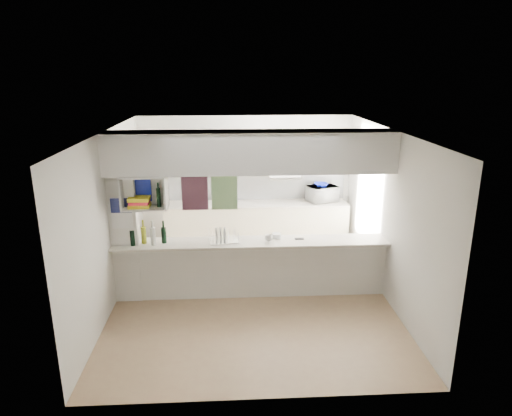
{
  "coord_description": "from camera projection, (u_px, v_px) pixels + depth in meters",
  "views": [
    {
      "loc": [
        -0.3,
        -6.54,
        3.42
      ],
      "look_at": [
        0.1,
        0.5,
        1.3
      ],
      "focal_mm": 32.0,
      "sensor_mm": 36.0,
      "label": 1
    }
  ],
  "objects": [
    {
      "name": "plastic_tubs",
      "position": [
        278.0,
        236.0,
        7.12
      ],
      "size": [
        0.49,
        0.18,
        0.07
      ],
      "color": "silver",
      "rests_on": "breakfast_bar"
    },
    {
      "name": "wall_left",
      "position": [
        110.0,
        220.0,
        6.77
      ],
      "size": [
        0.0,
        4.8,
        4.8
      ],
      "primitive_type": "plane",
      "rotation": [
        1.57,
        0.0,
        1.57
      ],
      "color": "silver",
      "rests_on": "floor"
    },
    {
      "name": "wall_right",
      "position": [
        388.0,
        215.0,
        6.99
      ],
      "size": [
        0.0,
        4.8,
        4.8
      ],
      "primitive_type": "plane",
      "rotation": [
        1.57,
        0.0,
        -1.57
      ],
      "color": "silver",
      "rests_on": "floor"
    },
    {
      "name": "bowl",
      "position": [
        321.0,
        185.0,
        8.99
      ],
      "size": [
        0.27,
        0.27,
        0.07
      ],
      "primitive_type": "imported",
      "color": "navy",
      "rests_on": "microwave"
    },
    {
      "name": "cup",
      "position": [
        268.0,
        238.0,
        6.95
      ],
      "size": [
        0.13,
        0.13,
        0.1
      ],
      "primitive_type": "imported",
      "rotation": [
        0.0,
        0.0,
        -0.06
      ],
      "color": "white",
      "rests_on": "dish_rack"
    },
    {
      "name": "wall_back",
      "position": [
        246.0,
        181.0,
        9.17
      ],
      "size": [
        4.2,
        0.0,
        4.2
      ],
      "primitive_type": "plane",
      "rotation": [
        1.57,
        0.0,
        0.0
      ],
      "color": "silver",
      "rests_on": "floor"
    },
    {
      "name": "cubby_shelf",
      "position": [
        144.0,
        194.0,
        6.62
      ],
      "size": [
        0.65,
        0.35,
        0.5
      ],
      "color": "white",
      "rests_on": "bulkhead"
    },
    {
      "name": "dish_rack",
      "position": [
        223.0,
        235.0,
        6.97
      ],
      "size": [
        0.48,
        0.39,
        0.23
      ],
      "rotation": [
        0.0,
        0.0,
        0.16
      ],
      "color": "silver",
      "rests_on": "breakfast_bar"
    },
    {
      "name": "microwave",
      "position": [
        322.0,
        194.0,
        9.08
      ],
      "size": [
        0.66,
        0.55,
        0.31
      ],
      "primitive_type": "imported",
      "rotation": [
        0.0,
        0.0,
        3.48
      ],
      "color": "white",
      "rests_on": "bench_top"
    },
    {
      "name": "utensil_jar",
      "position": [
        230.0,
        199.0,
        9.01
      ],
      "size": [
        0.1,
        0.1,
        0.14
      ],
      "primitive_type": "cylinder",
      "color": "black",
      "rests_on": "bench_top"
    },
    {
      "name": "ceiling",
      "position": [
        251.0,
        131.0,
        6.51
      ],
      "size": [
        4.8,
        4.8,
        0.0
      ],
      "primitive_type": "plane",
      "color": "white",
      "rests_on": "wall_back"
    },
    {
      "name": "wine_bottles",
      "position": [
        148.0,
        235.0,
        6.83
      ],
      "size": [
        0.53,
        0.16,
        0.39
      ],
      "color": "black",
      "rests_on": "breakfast_bar"
    },
    {
      "name": "floor",
      "position": [
        251.0,
        295.0,
        7.26
      ],
      "size": [
        4.8,
        4.8,
        0.0
      ],
      "primitive_type": "plane",
      "color": "#A47F5F",
      "rests_on": "ground"
    },
    {
      "name": "servery_partition",
      "position": [
        240.0,
        195.0,
        6.77
      ],
      "size": [
        4.2,
        0.5,
        2.6
      ],
      "color": "silver",
      "rests_on": "floor"
    },
    {
      "name": "kitchen_run",
      "position": [
        254.0,
        207.0,
        9.07
      ],
      "size": [
        3.6,
        0.63,
        2.24
      ],
      "color": "beige",
      "rests_on": "floor"
    },
    {
      "name": "knife_block",
      "position": [
        223.0,
        197.0,
        9.02
      ],
      "size": [
        0.11,
        0.09,
        0.21
      ],
      "primitive_type": "cube",
      "rotation": [
        0.0,
        0.0,
        0.09
      ],
      "color": "brown",
      "rests_on": "bench_top"
    }
  ]
}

